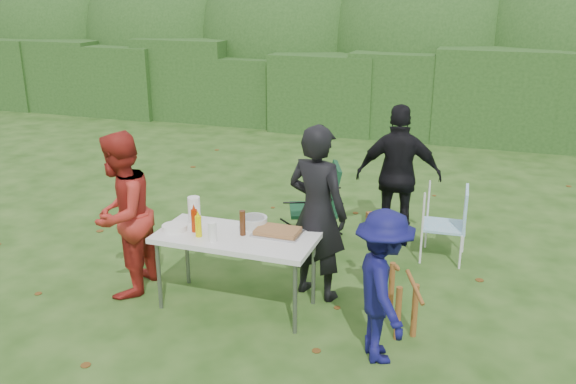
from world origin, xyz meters
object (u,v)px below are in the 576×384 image
(person_red_jacket, at_px, (121,215))
(person_black_puffy, at_px, (399,176))
(lawn_chair, at_px, (444,223))
(ketchup_bottle, at_px, (194,221))
(person_cook, at_px, (317,213))
(dog, at_px, (396,281))
(beer_bottle, at_px, (243,223))
(camping_chair, at_px, (313,205))
(paper_towel_roll, at_px, (194,210))
(folding_table, at_px, (236,240))
(child, at_px, (383,287))
(mustard_bottle, at_px, (198,226))

(person_red_jacket, bearing_deg, person_black_puffy, 125.61)
(person_red_jacket, height_order, person_black_puffy, person_black_puffy)
(lawn_chair, relative_size, ketchup_bottle, 3.87)
(person_cook, height_order, ketchup_bottle, person_cook)
(dog, xyz_separation_m, beer_bottle, (-1.43, -0.12, 0.43))
(lawn_chair, bearing_deg, camping_chair, 0.72)
(beer_bottle, relative_size, paper_towel_roll, 0.92)
(folding_table, bearing_deg, child, -15.24)
(person_black_puffy, xyz_separation_m, dog, (0.31, -1.89, -0.41))
(beer_bottle, bearing_deg, person_red_jacket, -175.10)
(camping_chair, xyz_separation_m, lawn_chair, (1.51, 0.10, -0.07))
(beer_bottle, bearing_deg, folding_table, -155.54)
(camping_chair, relative_size, lawn_chair, 1.16)
(mustard_bottle, height_order, paper_towel_roll, paper_towel_roll)
(person_black_puffy, bearing_deg, person_cook, 61.26)
(person_cook, height_order, camping_chair, person_cook)
(person_red_jacket, height_order, ketchup_bottle, person_red_jacket)
(child, distance_m, camping_chair, 2.42)
(beer_bottle, bearing_deg, person_black_puffy, 61.11)
(person_black_puffy, height_order, beer_bottle, person_black_puffy)
(dog, bearing_deg, child, 141.68)
(person_red_jacket, bearing_deg, mustard_bottle, 79.70)
(camping_chair, bearing_deg, person_cook, 87.36)
(person_cook, height_order, person_red_jacket, person_cook)
(child, bearing_deg, person_cook, 17.01)
(person_black_puffy, relative_size, mustard_bottle, 8.42)
(lawn_chair, xyz_separation_m, mustard_bottle, (-2.07, -1.92, 0.41))
(person_cook, bearing_deg, folding_table, 52.60)
(camping_chair, distance_m, beer_bottle, 1.70)
(person_red_jacket, height_order, paper_towel_roll, person_red_jacket)
(person_red_jacket, distance_m, paper_towel_roll, 0.71)
(folding_table, distance_m, person_cook, 0.83)
(ketchup_bottle, bearing_deg, folding_table, 6.50)
(camping_chair, bearing_deg, ketchup_bottle, 48.34)
(person_red_jacket, relative_size, mustard_bottle, 8.24)
(person_red_jacket, distance_m, dog, 2.71)
(child, xyz_separation_m, mustard_bottle, (-1.77, 0.26, 0.19))
(child, height_order, camping_chair, child)
(paper_towel_roll, bearing_deg, beer_bottle, -14.14)
(ketchup_bottle, bearing_deg, child, -10.73)
(mustard_bottle, bearing_deg, camping_chair, 73.02)
(folding_table, distance_m, lawn_chair, 2.52)
(ketchup_bottle, bearing_deg, camping_chair, 69.55)
(person_red_jacket, height_order, mustard_bottle, person_red_jacket)
(mustard_bottle, xyz_separation_m, beer_bottle, (0.37, 0.17, 0.02))
(child, xyz_separation_m, camping_chair, (-1.22, 2.08, -0.15))
(lawn_chair, height_order, mustard_bottle, mustard_bottle)
(person_cook, xyz_separation_m, person_black_puffy, (0.53, 1.57, -0.03))
(person_red_jacket, relative_size, dog, 1.80)
(folding_table, height_order, paper_towel_roll, paper_towel_roll)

